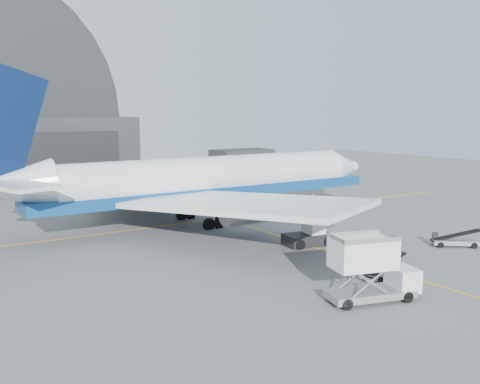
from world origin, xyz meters
TOP-DOWN VIEW (x-y plane):
  - ground at (0.00, 0.00)m, footprint 200.00×200.00m
  - taxi_lines at (0.00, 12.67)m, footprint 80.00×42.12m
  - distant_bldg_a at (38.00, 72.00)m, footprint 14.00×8.00m
  - distant_bldg_b at (55.00, 68.00)m, footprint 8.00×6.00m
  - airliner at (-3.81, 18.75)m, footprint 51.00×49.46m
  - catering_truck at (-6.78, -10.06)m, footprint 6.75×4.03m
  - pushback_tug at (0.15, 4.12)m, footprint 4.83×3.21m
  - belt_loader_a at (-1.94, -7.11)m, footprint 4.62×2.03m
  - belt_loader_b at (11.44, -4.12)m, footprint 4.23×3.79m
  - traffic_cone at (0.18, 0.21)m, footprint 0.39×0.39m

SIDE VIEW (x-z plane):
  - ground at x=0.00m, z-range 0.00..0.00m
  - distant_bldg_a at x=38.00m, z-range -2.00..2.00m
  - distant_bldg_b at x=55.00m, z-range -1.40..1.40m
  - taxi_lines at x=0.00m, z-range 0.00..0.02m
  - traffic_cone at x=0.18m, z-range -0.01..0.55m
  - belt_loader_b at x=11.44m, z-range -0.33..1.40m
  - belt_loader_a at x=-1.94m, z-range -0.33..1.40m
  - pushback_tug at x=0.15m, z-range -0.26..1.84m
  - catering_truck at x=-6.78m, z-range 0.03..4.40m
  - airliner at x=-3.81m, z-range -3.94..13.96m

